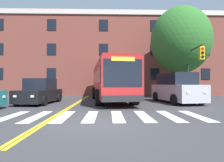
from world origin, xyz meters
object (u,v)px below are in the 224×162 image
object	(u,v)px
car_black_near_lane	(40,92)
city_bus	(110,80)
car_navy_behind_bus	(119,89)
street_tree_curbside_large	(180,41)
car_silver_far_lane	(176,89)
traffic_light_near_corner	(194,63)

from	to	relation	value
car_black_near_lane	city_bus	bearing A→B (deg)	20.55
car_navy_behind_bus	street_tree_curbside_large	world-z (taller)	street_tree_curbside_large
car_silver_far_lane	traffic_light_near_corner	xyz separation A→B (m)	(1.94, 1.13, 2.15)
car_black_near_lane	car_navy_behind_bus	size ratio (longest dim) A/B	0.96
traffic_light_near_corner	car_navy_behind_bus	bearing A→B (deg)	123.00
car_silver_far_lane	car_navy_behind_bus	distance (m)	10.57
traffic_light_near_corner	street_tree_curbside_large	xyz separation A→B (m)	(0.13, 2.98, 2.62)
car_navy_behind_bus	street_tree_curbside_large	size ratio (longest dim) A/B	0.49
car_black_near_lane	car_navy_behind_bus	world-z (taller)	car_black_near_lane
car_navy_behind_bus	car_black_near_lane	bearing A→B (deg)	-122.51
city_bus	traffic_light_near_corner	size ratio (longest dim) A/B	2.18
city_bus	car_black_near_lane	size ratio (longest dim) A/B	2.47
street_tree_curbside_large	car_navy_behind_bus	bearing A→B (deg)	135.15
car_navy_behind_bus	street_tree_curbside_large	distance (m)	9.63
car_navy_behind_bus	city_bus	bearing A→B (deg)	-98.98
car_black_near_lane	street_tree_curbside_large	distance (m)	14.07
traffic_light_near_corner	car_black_near_lane	bearing A→B (deg)	-173.00
city_bus	car_black_near_lane	distance (m)	5.66
car_silver_far_lane	car_navy_behind_bus	size ratio (longest dim) A/B	1.14
car_black_near_lane	car_silver_far_lane	size ratio (longest dim) A/B	0.85
car_black_near_lane	car_silver_far_lane	bearing A→B (deg)	2.09
car_black_near_lane	traffic_light_near_corner	xyz separation A→B (m)	(12.23, 1.50, 2.40)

